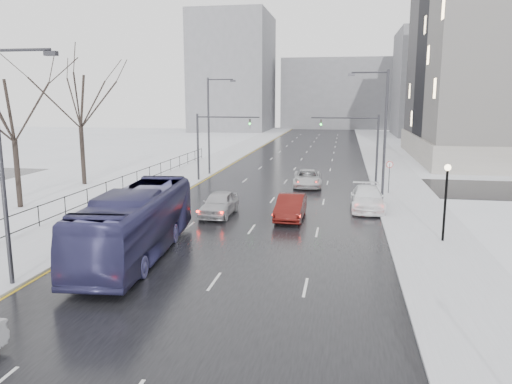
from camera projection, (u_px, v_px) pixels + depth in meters
The scene contains 23 objects.
road at pixel (296, 167), 58.66m from camera, with size 16.00×150.00×0.04m, color black.
cross_road at pixel (284, 184), 47.05m from camera, with size 130.00×10.00×0.04m, color black.
sidewalk_left at pixel (210, 164), 60.44m from camera, with size 5.00×150.00×0.16m, color silver.
sidewalk_right at pixel (388, 168), 56.86m from camera, with size 5.00×150.00×0.16m, color silver.
park_strip at pixel (136, 162), 62.07m from camera, with size 14.00×150.00×0.12m, color white.
tree_park_d at pixel (21, 208), 36.54m from camera, with size 8.75×8.75×12.50m, color black, non-canonical shape.
tree_park_e at pixel (85, 185), 46.29m from camera, with size 9.45×9.45×13.50m, color black, non-canonical shape.
iron_fence at pixel (48, 211), 31.69m from camera, with size 0.06×70.00×1.30m.
streetlight_r_mid at pixel (382, 130), 36.87m from camera, with size 2.95×0.25×10.00m.
streetlight_l_near at pixel (5, 157), 20.31m from camera, with size 2.95×0.25×10.00m.
streetlight_l_far at pixel (211, 121), 51.28m from camera, with size 2.95×0.25×10.00m.
lamppost_r_mid at pixel (446, 191), 27.21m from camera, with size 0.36×0.36×4.28m.
mast_signal_right at pixel (365, 141), 45.04m from camera, with size 6.10×0.33×6.50m.
mast_signal_left at pixel (209, 139), 47.54m from camera, with size 6.10×0.33×6.50m.
no_uturn_sign at pixel (390, 168), 41.18m from camera, with size 0.60×0.06×2.70m.
bldg_far_right at pixel (455, 83), 105.06m from camera, with size 24.00×20.00×22.00m, color slate.
bldg_far_left at pixel (233, 73), 122.72m from camera, with size 18.00×22.00×28.00m, color slate.
bldg_far_center at pixel (340, 94), 133.73m from camera, with size 30.00×18.00×18.00m, color slate.
bus at pixel (137, 223), 25.22m from camera, with size 2.88×12.29×3.42m, color navy.
sedan_center_near at pixel (219, 203), 34.08m from camera, with size 1.95×4.85×1.65m, color #A8A8AD.
sedan_right_near at pixel (291, 207), 33.10m from camera, with size 1.72×4.93×1.62m, color #51110E.
sedan_right_cross at pixel (307, 178), 45.23m from camera, with size 2.50×5.43×1.51m, color #BBBDC0.
sedan_right_far at pixel (367, 198), 35.89m from camera, with size 2.32×5.70×1.65m, color white.
Camera 1 is at (5.42, 1.86, 7.97)m, focal length 35.00 mm.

